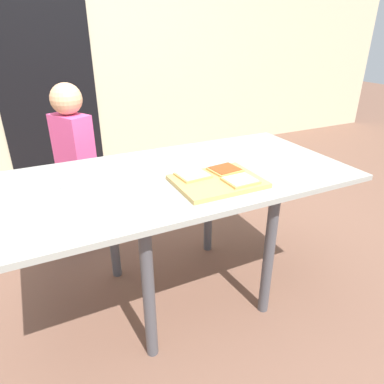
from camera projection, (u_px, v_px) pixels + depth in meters
ground_plane at (185, 290)px, 1.93m from camera, size 16.00×16.00×0.00m
house_wall_back at (81, 42)px, 3.37m from camera, size 8.00×0.20×2.41m
house_door at (44, 67)px, 3.22m from camera, size 0.90×0.02×2.00m
dining_table at (184, 188)px, 1.66m from camera, size 1.57×0.81×0.71m
cutting_board at (217, 181)px, 1.52m from camera, size 0.38×0.29×0.02m
pizza_slice_far_left at (193, 175)px, 1.54m from camera, size 0.14×0.13×0.01m
pizza_slice_far_right at (225, 170)px, 1.60m from camera, size 0.15×0.14×0.01m
pizza_slice_near_right at (240, 180)px, 1.49m from camera, size 0.14×0.13×0.01m
plate_white_left at (81, 183)px, 1.52m from camera, size 0.18×0.18×0.01m
child_left at (75, 156)px, 2.12m from camera, size 0.24×0.28×1.06m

